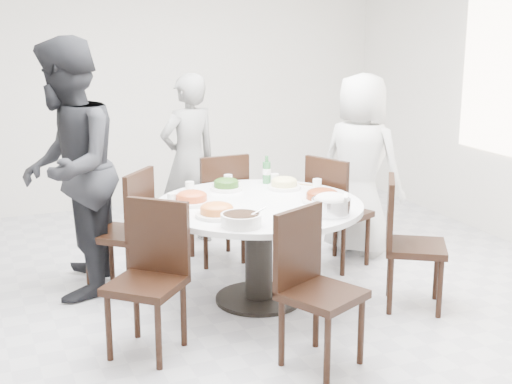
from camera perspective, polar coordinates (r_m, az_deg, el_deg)
name	(u,v)px	position (r m, az deg, el deg)	size (l,w,h in m)	color
floor	(219,303)	(5.33, -2.98, -8.83)	(6.00, 6.00, 0.01)	silver
wall_back	(121,79)	(7.82, -10.74, 8.91)	(6.00, 0.01, 2.80)	silver
dining_table	(259,252)	(5.23, 0.21, -4.86)	(1.50, 1.50, 0.75)	white
chair_ne	(340,211)	(5.97, 6.72, -1.54)	(0.42, 0.42, 0.95)	black
chair_n	(217,207)	(6.07, -3.15, -1.19)	(0.42, 0.42, 0.95)	black
chair_nw	(118,231)	(5.50, -10.96, -3.07)	(0.42, 0.42, 0.95)	black
chair_sw	(145,281)	(4.46, -8.84, -7.09)	(0.42, 0.42, 0.95)	black
chair_s	(322,291)	(4.28, 5.33, -7.90)	(0.42, 0.42, 0.95)	black
chair_se	(416,244)	(5.22, 12.67, -4.10)	(0.42, 0.42, 0.95)	black
diner_right	(360,165)	(6.26, 8.36, 2.16)	(0.78, 0.51, 1.59)	silver
diner_middle	(189,160)	(6.49, -5.39, 2.56)	(0.57, 0.37, 1.57)	black
diner_left	(68,169)	(5.41, -14.80, 1.77)	(0.94, 0.73, 1.92)	black
dish_greens	(226,186)	(5.49, -2.39, 0.49)	(0.25, 0.25, 0.06)	white
dish_pale	(284,184)	(5.53, 2.27, 0.61)	(0.26, 0.26, 0.07)	white
dish_orange	(192,199)	(5.11, -5.16, -0.54)	(0.28, 0.28, 0.08)	white
dish_redbrown	(322,197)	(5.16, 5.32, -0.39)	(0.30, 0.30, 0.07)	white
dish_tofu	(217,211)	(4.77, -3.16, -1.56)	(0.29, 0.29, 0.07)	white
rice_bowl	(331,207)	(4.83, 6.02, -1.18)	(0.26, 0.26, 0.11)	silver
soup_bowl	(241,220)	(4.56, -1.19, -2.25)	(0.26, 0.26, 0.08)	white
beverage_bottle	(267,170)	(5.69, 0.86, 1.80)	(0.06, 0.06, 0.22)	#2A6936
tea_cups	(230,179)	(5.67, -2.12, 1.01)	(0.07, 0.07, 0.08)	white
chopsticks	(230,182)	(5.72, -2.13, 0.77)	(0.24, 0.04, 0.01)	tan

